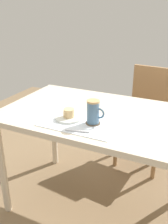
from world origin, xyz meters
TOP-DOWN VIEW (x-y plane):
  - ground_plane at (0.00, 0.00)m, footprint 4.40×4.40m
  - dining_table at (0.00, 0.00)m, footprint 1.23×0.77m
  - wooden_chair at (0.16, 0.75)m, footprint 0.46×0.46m
  - placemat at (-0.04, -0.18)m, footprint 0.44×0.30m
  - pastry_plate at (-0.13, -0.17)m, footprint 0.16×0.16m
  - pastry at (-0.13, -0.17)m, footprint 0.06×0.06m
  - coffee_coaster at (0.03, -0.17)m, footprint 0.08×0.08m
  - coffee_mug at (0.03, -0.17)m, footprint 0.10×0.07m
  - teaspoon at (-0.01, -0.30)m, footprint 0.13×0.04m

SIDE VIEW (x-z plane):
  - ground_plane at x=0.00m, z-range -0.02..0.00m
  - wooden_chair at x=0.16m, z-range 0.04..0.92m
  - dining_table at x=0.00m, z-range 0.29..1.03m
  - placemat at x=-0.04m, z-range 0.74..0.75m
  - coffee_coaster at x=0.03m, z-range 0.75..0.75m
  - teaspoon at x=-0.01m, z-range 0.75..0.76m
  - pastry_plate at x=-0.13m, z-range 0.75..0.76m
  - pastry at x=-0.13m, z-range 0.76..0.81m
  - coffee_mug at x=0.03m, z-range 0.75..0.89m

